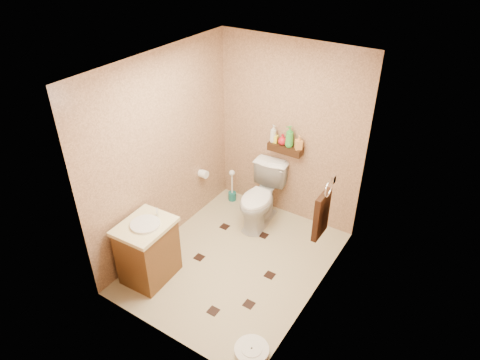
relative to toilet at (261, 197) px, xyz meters
The scene contains 19 objects.
ground 0.94m from the toilet, 79.84° to the right, with size 2.50×2.50×0.00m, color tan.
wall_back 0.91m from the toilet, 70.37° to the left, with size 2.00×0.04×2.40m, color tan.
wall_front 2.23m from the toilet, 85.90° to the right, with size 2.00×0.04×2.40m, color tan.
wall_left 1.43m from the toilet, 135.64° to the right, with size 0.04×2.50×2.40m, color tan.
wall_right 1.63m from the toilet, 35.91° to the right, with size 0.04×2.50×2.40m, color tan.
ceiling 2.16m from the toilet, 79.84° to the right, with size 2.00×2.50×0.02m, color white.
wall_shelf 0.72m from the toilet, 66.19° to the left, with size 0.46×0.14×0.10m, color #34190E.
floor_accents 0.99m from the toilet, 77.37° to the right, with size 1.09×1.48×0.01m.
toilet is the anchor object (origin of this frame).
vanity 1.64m from the toilet, 109.59° to the right, with size 0.53×0.63×0.86m.
bathroom_scale 2.08m from the toilet, 61.72° to the right, with size 0.40×0.40×0.07m.
toilet_brush 0.69m from the toilet, 158.69° to the left, with size 0.12×0.12×0.50m.
towel_ring 1.33m from the toilet, 28.71° to the right, with size 0.12×0.30×0.76m.
toilet_paper 0.83m from the toilet, 167.05° to the right, with size 0.12×0.11×0.12m.
bottle_a 0.85m from the toilet, 95.61° to the left, with size 0.09×0.09×0.24m, color beige.
bottle_b 0.81m from the toilet, 90.54° to the left, with size 0.06×0.07×0.14m, color yellow.
bottle_c 0.82m from the toilet, 72.95° to the left, with size 0.11×0.11×0.15m, color red.
bottle_d 0.89m from the toilet, 59.66° to the left, with size 0.11×0.11×0.28m, color green.
bottle_e 0.89m from the toilet, 45.86° to the left, with size 0.08×0.08×0.18m, color #E59A4C.
Camera 1 is at (2.12, -3.20, 3.60)m, focal length 32.00 mm.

